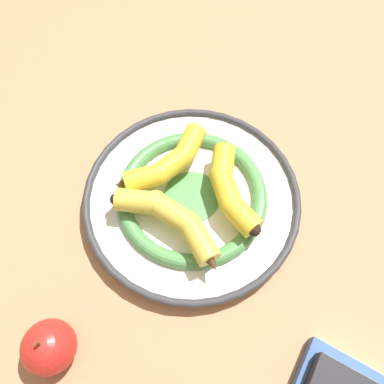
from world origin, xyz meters
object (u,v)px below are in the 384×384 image
at_px(banana_b, 229,187).
at_px(banana_a, 167,163).
at_px(decorative_bowl, 192,198).
at_px(apple, 49,347).
at_px(banana_c, 171,220).

bearing_deg(banana_b, banana_a, -129.14).
height_order(decorative_bowl, banana_b, banana_b).
bearing_deg(apple, decorative_bowl, -64.13).
bearing_deg(banana_c, banana_b, -114.37).
distance_m(decorative_bowl, banana_b, 0.07).
bearing_deg(banana_b, apple, -62.29).
height_order(banana_b, banana_c, same).
height_order(banana_a, banana_b, banana_b).
bearing_deg(banana_a, banana_c, -126.22).
bearing_deg(banana_a, decorative_bowl, -89.61).
height_order(decorative_bowl, banana_c, banana_c).
relative_size(banana_a, banana_b, 0.99).
distance_m(decorative_bowl, apple, 0.30).
relative_size(decorative_bowl, banana_b, 2.02).
bearing_deg(apple, banana_a, -53.10).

